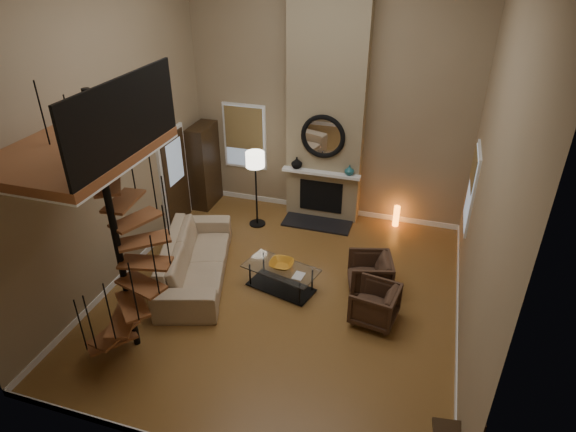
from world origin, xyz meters
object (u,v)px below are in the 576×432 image
(coffee_table, at_px, (281,275))
(accent_lamp, at_px, (396,216))
(armchair_far, at_px, (379,305))
(hutch, at_px, (205,166))
(armchair_near, at_px, (374,274))
(sofa, at_px, (195,258))
(floor_lamp, at_px, (255,166))

(coffee_table, distance_m, accent_lamp, 3.32)
(armchair_far, relative_size, accent_lamp, 1.53)
(armchair_far, bearing_deg, accent_lamp, -170.04)
(hutch, relative_size, armchair_near, 2.59)
(sofa, height_order, coffee_table, sofa)
(armchair_near, xyz_separation_m, coffee_table, (-1.59, -0.44, -0.07))
(hutch, height_order, sofa, hutch)
(armchair_far, height_order, floor_lamp, floor_lamp)
(sofa, bearing_deg, armchair_near, -97.89)
(hutch, bearing_deg, floor_lamp, -21.81)
(floor_lamp, distance_m, accent_lamp, 3.25)
(hutch, height_order, armchair_near, hutch)
(armchair_near, distance_m, armchair_far, 0.85)
(armchair_far, distance_m, accent_lamp, 3.22)
(floor_lamp, xyz_separation_m, accent_lamp, (2.93, 0.83, -1.16))
(coffee_table, relative_size, accent_lamp, 3.04)
(armchair_far, height_order, accent_lamp, armchair_far)
(coffee_table, bearing_deg, sofa, -175.96)
(sofa, height_order, floor_lamp, floor_lamp)
(hutch, distance_m, sofa, 2.97)
(floor_lamp, bearing_deg, coffee_table, -59.24)
(armchair_near, height_order, armchair_far, armchair_near)
(hutch, bearing_deg, armchair_far, -33.74)
(hutch, distance_m, coffee_table, 3.79)
(hutch, relative_size, coffee_table, 1.37)
(coffee_table, bearing_deg, accent_lamp, 58.65)
(armchair_far, bearing_deg, armchair_near, -157.26)
(armchair_near, bearing_deg, hutch, -131.80)
(sofa, bearing_deg, hutch, 3.39)
(hutch, xyz_separation_m, armchair_near, (4.26, -2.16, -0.60))
(hutch, height_order, accent_lamp, hutch)
(hutch, xyz_separation_m, accent_lamp, (4.41, 0.23, -0.70))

